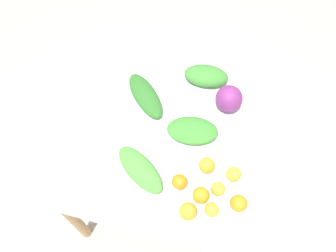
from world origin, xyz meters
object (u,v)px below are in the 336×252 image
(orange_3, at_px, (234,174))
(orange_5, at_px, (201,195))
(orange_0, at_px, (218,189))
(orange_2, at_px, (207,165))
(greens_bunch_dandelion, at_px, (206,76))
(orange_4, at_px, (180,182))
(orange_7, at_px, (188,211))
(greens_bunch_chard, at_px, (193,130))
(cabbage_purple, at_px, (229,99))
(greens_bunch_beet_tops, at_px, (145,95))
(orange_6, at_px, (239,203))
(orange_1, at_px, (212,210))
(greens_bunch_scallion, at_px, (140,169))

(orange_3, height_order, orange_5, orange_5)
(orange_0, xyz_separation_m, orange_2, (-0.10, -0.07, 0.01))
(greens_bunch_dandelion, height_order, orange_4, greens_bunch_dandelion)
(orange_2, relative_size, orange_7, 0.98)
(greens_bunch_chard, height_order, orange_5, orange_5)
(cabbage_purple, height_order, greens_bunch_beet_tops, cabbage_purple)
(orange_4, bearing_deg, orange_6, 83.32)
(orange_1, bearing_deg, cabbage_purple, -177.67)
(orange_5, height_order, orange_7, orange_7)
(greens_bunch_chard, bearing_deg, orange_0, 32.91)
(greens_bunch_chard, distance_m, orange_5, 0.36)
(greens_bunch_beet_tops, relative_size, orange_3, 4.53)
(greens_bunch_chard, bearing_deg, orange_6, 40.97)
(cabbage_purple, distance_m, greens_bunch_scallion, 0.61)
(orange_3, height_order, orange_7, orange_7)
(cabbage_purple, bearing_deg, orange_1, 2.33)
(greens_bunch_scallion, bearing_deg, greens_bunch_beet_tops, -166.69)
(orange_0, relative_size, orange_6, 0.85)
(orange_0, xyz_separation_m, orange_1, (0.10, -0.01, -0.00))
(greens_bunch_beet_tops, distance_m, orange_1, 0.72)
(greens_bunch_dandelion, bearing_deg, greens_bunch_beet_tops, -54.77)
(greens_bunch_scallion, height_order, orange_0, orange_0)
(orange_2, bearing_deg, orange_5, 0.78)
(greens_bunch_dandelion, height_order, orange_5, greens_bunch_dandelion)
(orange_6, relative_size, orange_7, 0.98)
(orange_6, bearing_deg, greens_bunch_beet_tops, -129.17)
(orange_0, bearing_deg, greens_bunch_chard, -147.09)
(orange_1, height_order, orange_7, orange_7)
(greens_bunch_beet_tops, relative_size, orange_2, 4.17)
(greens_bunch_chard, height_order, orange_1, orange_1)
(cabbage_purple, bearing_deg, orange_5, -3.81)
(greens_bunch_dandelion, relative_size, orange_4, 3.28)
(greens_bunch_scallion, relative_size, orange_0, 4.50)
(greens_bunch_dandelion, relative_size, orange_1, 3.72)
(cabbage_purple, distance_m, orange_3, 0.42)
(orange_3, relative_size, orange_6, 0.92)
(orange_0, relative_size, orange_2, 0.85)
(greens_bunch_beet_tops, bearing_deg, cabbage_purple, 98.18)
(greens_bunch_beet_tops, distance_m, orange_0, 0.65)
(orange_1, xyz_separation_m, orange_3, (-0.20, 0.07, 0.00))
(cabbage_purple, relative_size, greens_bunch_scallion, 0.47)
(cabbage_purple, xyz_separation_m, orange_2, (0.40, -0.04, -0.03))
(greens_bunch_chard, relative_size, orange_7, 3.24)
(orange_7, bearing_deg, greens_bunch_dandelion, -174.70)
(greens_bunch_beet_tops, height_order, orange_4, orange_4)
(greens_bunch_beet_tops, bearing_deg, greens_bunch_scallion, 13.31)
(greens_bunch_scallion, relative_size, orange_2, 3.84)
(orange_2, bearing_deg, orange_7, -9.09)
(orange_0, distance_m, orange_3, 0.11)
(greens_bunch_beet_tops, height_order, orange_5, orange_5)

